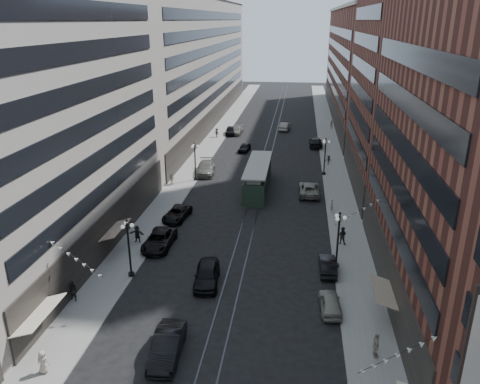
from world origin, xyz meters
The scene contains 38 objects.
ground centered at (0.00, 60.00, 0.00)m, with size 220.00×220.00×0.00m, color black.
sidewalk_west centered at (-11.00, 70.00, 0.07)m, with size 4.00×180.00×0.15m, color gray.
sidewalk_east centered at (11.00, 70.00, 0.07)m, with size 4.00×180.00×0.15m, color gray.
rail_west centered at (-0.70, 70.00, 0.01)m, with size 0.12×180.00×0.02m, color #2D2D33.
rail_east centered at (0.70, 70.00, 0.01)m, with size 0.12×180.00×0.02m, color #2D2D33.
building_west_mid centered at (-17.00, 33.00, 14.00)m, with size 8.00×36.00×28.00m, color gray.
building_west_far centered at (-17.00, 96.00, 13.00)m, with size 8.00×90.00×26.00m, color gray.
building_east_mid centered at (17.00, 28.00, 12.00)m, with size 8.00×30.00×24.00m, color brown.
building_east_tower centered at (17.00, 56.00, 21.00)m, with size 8.00×26.00×42.00m, color brown.
building_east_far centered at (17.00, 105.00, 12.00)m, with size 8.00×72.00×24.00m, color brown.
lamppost_sw_far centered at (-9.20, 28.00, 3.10)m, with size 1.03×1.14×5.52m.
lamppost_sw_mid centered at (-9.20, 55.00, 3.10)m, with size 1.03×1.14×5.52m.
lamppost_se_far centered at (9.20, 32.00, 3.10)m, with size 1.03×1.14×5.52m.
lamppost_se_mid centered at (9.20, 60.00, 3.10)m, with size 1.03×1.14×5.52m.
streetcar centered at (0.00, 52.39, 1.71)m, with size 2.96×13.36×3.70m.
car_2 centered at (-8.40, 34.12, 0.78)m, with size 2.60×5.63×1.57m, color black.
car_4 centered at (8.28, 25.04, 0.70)m, with size 1.64×4.08×1.39m, color gray.
car_5 centered at (-3.10, 18.16, 0.87)m, with size 1.83×5.26×1.73m, color black.
pedestrian_1 centered at (-10.65, 15.43, 0.97)m, with size 0.80×0.44×1.64m, color #AB9E8D.
pedestrian_2 centered at (-12.50, 23.50, 1.06)m, with size 0.88×0.48×1.81m, color black.
pedestrian_4 centered at (11.05, 19.72, 1.07)m, with size 1.08×0.49×1.85m, color #A09584.
car_7 centered at (-8.40, 41.30, 0.69)m, with size 2.29×4.97×1.38m, color black.
car_8 centered at (-8.40, 58.52, 0.89)m, with size 2.50×6.15×1.78m, color #67655B.
car_9 centered at (-8.40, 84.17, 0.82)m, with size 1.94×4.83×1.65m, color black.
car_10 centered at (8.40, 31.18, 0.70)m, with size 1.47×4.23×1.39m, color black.
car_11 centered at (6.92, 51.34, 0.81)m, with size 2.68×5.80×1.61m, color slate.
car_12 centered at (8.40, 76.78, 0.82)m, with size 2.31×5.68×1.65m, color black.
car_13 centered at (-4.11, 71.89, 0.70)m, with size 1.66×4.12×1.40m, color black.
car_14 centered at (2.29, 89.47, 0.83)m, with size 1.75×5.03×1.66m, color gray.
pedestrian_5 centered at (-10.90, 34.68, 1.05)m, with size 1.67×0.48×1.80m, color black.
pedestrian_6 centered at (-12.07, 52.62, 0.96)m, with size 0.95×0.43×1.63m, color #A59A89.
pedestrian_7 centered at (10.09, 36.93, 1.09)m, with size 0.91×0.50×1.88m, color black.
pedestrian_8 centered at (9.50, 45.61, 0.94)m, with size 0.58×0.38×1.58m, color #B5A796.
pedestrian_9 centered at (10.12, 65.05, 0.90)m, with size 0.98×0.40×1.51m, color black.
car_extra_0 centered at (-7.24, 84.76, 0.76)m, with size 2.12×5.22×1.51m, color #69645D.
car_extra_1 centered at (-2.24, 27.83, 0.88)m, with size 2.09×5.19×1.77m, color black.
pedestrian_extra_1 centered at (11.95, 91.87, 1.02)m, with size 0.84×0.46×1.74m, color #A09B84.
pedestrian_extra_2 centered at (-10.70, 81.25, 1.00)m, with size 1.10×0.45×1.70m, color black.
Camera 1 is at (5.19, -7.37, 21.86)m, focal length 35.00 mm.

